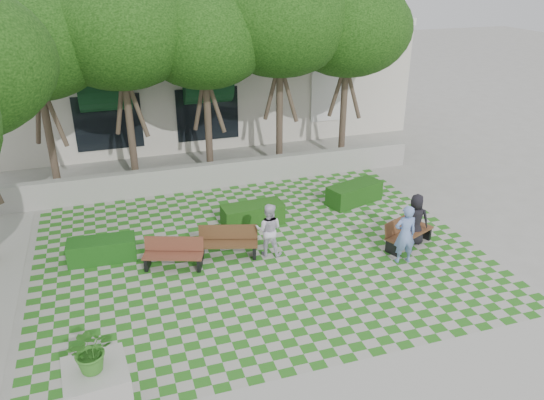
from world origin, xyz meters
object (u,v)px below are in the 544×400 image
object	(u,v)px
bench_east	(408,232)
bench_west	(173,254)
person_dark	(415,219)
planter_front	(97,382)
person_white	(269,230)
hedge_east	(354,193)
bench_mid	(228,242)
hedge_midright	(253,214)
hedge_west	(102,250)
person_blue	(405,234)

from	to	relation	value
bench_east	bench_west	distance (m)	6.59
person_dark	bench_west	bearing A→B (deg)	23.55
planter_front	person_white	distance (m)	6.47
person_dark	person_white	xyz separation A→B (m)	(-4.17, 0.67, 0.01)
hedge_east	person_dark	xyz separation A→B (m)	(0.38, -3.06, 0.42)
bench_west	planter_front	bearing A→B (deg)	-93.82
bench_east	bench_mid	bearing A→B (deg)	145.70
person_white	hedge_midright	bearing A→B (deg)	-67.00
bench_east	hedge_west	distance (m)	8.53
planter_front	hedge_west	bearing A→B (deg)	87.94
hedge_east	person_dark	world-z (taller)	person_dark
bench_mid	planter_front	distance (m)	5.98
bench_west	planter_front	xyz separation A→B (m)	(-2.00, -4.67, 0.38)
hedge_west	bench_east	bearing A→B (deg)	-12.60
bench_west	person_dark	size ratio (longest dim) A/B	1.09
bench_mid	person_blue	xyz separation A→B (m)	(4.41, -1.79, 0.43)
hedge_midright	person_dark	bearing A→B (deg)	-32.41
hedge_midright	planter_front	bearing A→B (deg)	-126.04
planter_front	person_white	size ratio (longest dim) A/B	1.25
bench_mid	person_dark	size ratio (longest dim) A/B	1.13
bench_west	person_blue	bearing A→B (deg)	3.92
planter_front	person_dark	size ratio (longest dim) A/B	1.27
hedge_east	hedge_west	distance (m)	8.28
bench_east	person_blue	xyz separation A→B (m)	(-0.59, -0.77, 0.42)
hedge_east	person_blue	world-z (taller)	person_blue
hedge_west	person_blue	distance (m)	8.18
bench_east	person_dark	world-z (taller)	person_dark
person_blue	person_dark	world-z (taller)	person_blue
hedge_east	person_blue	size ratio (longest dim) A/B	1.15
hedge_east	person_white	bearing A→B (deg)	-147.80
hedge_midright	hedge_west	bearing A→B (deg)	-170.00
hedge_east	hedge_midright	bearing A→B (deg)	-172.70
bench_east	person_dark	bearing A→B (deg)	-7.67
hedge_east	person_white	distance (m)	4.50
bench_mid	hedge_west	size ratio (longest dim) A/B	0.96
bench_east	person_white	distance (m)	4.01
bench_east	person_white	bearing A→B (deg)	146.54
bench_east	hedge_east	xyz separation A→B (m)	(-0.14, 3.13, -0.08)
person_white	planter_front	bearing A→B (deg)	70.50
bench_mid	bench_east	bearing A→B (deg)	5.05
hedge_midright	planter_front	size ratio (longest dim) A/B	0.98
person_blue	person_white	bearing A→B (deg)	-17.60
bench_west	bench_mid	bearing A→B (deg)	25.00
bench_mid	person_dark	bearing A→B (deg)	6.27
person_dark	hedge_midright	bearing A→B (deg)	-2.09
bench_mid	hedge_midright	distance (m)	2.01
hedge_midright	hedge_west	world-z (taller)	hedge_midright
bench_west	hedge_east	world-z (taller)	bench_west
hedge_midright	person_blue	xyz separation A→B (m)	(3.23, -3.42, 0.51)
hedge_west	planter_front	size ratio (longest dim) A/B	0.93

